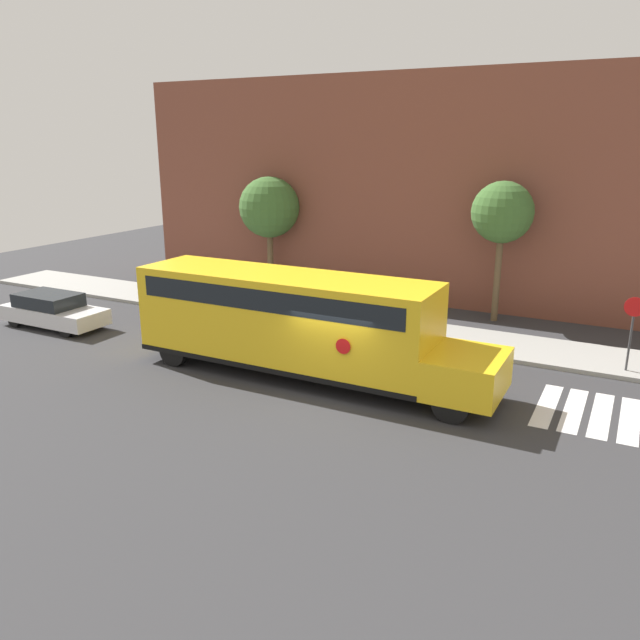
% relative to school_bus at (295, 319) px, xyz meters
% --- Properties ---
extents(ground_plane, '(60.00, 60.00, 0.00)m').
position_rel_school_bus_xyz_m(ground_plane, '(1.87, -0.76, -1.84)').
color(ground_plane, '#333335').
extents(sidewalk_strip, '(44.00, 3.00, 0.15)m').
position_rel_school_bus_xyz_m(sidewalk_strip, '(1.87, 5.74, -1.76)').
color(sidewalk_strip, '#9E9E99').
rests_on(sidewalk_strip, ground).
extents(building_backdrop, '(32.00, 4.00, 9.97)m').
position_rel_school_bus_xyz_m(building_backdrop, '(1.87, 12.24, 3.15)').
color(building_backdrop, brown).
rests_on(building_backdrop, ground).
extents(crosswalk_stripes, '(4.00, 3.20, 0.01)m').
position_rel_school_bus_xyz_m(crosswalk_stripes, '(9.17, 1.24, -1.83)').
color(crosswalk_stripes, white).
rests_on(crosswalk_stripes, ground).
extents(school_bus, '(11.56, 2.57, 3.21)m').
position_rel_school_bus_xyz_m(school_bus, '(0.00, 0.00, 0.00)').
color(school_bus, yellow).
rests_on(school_bus, ground).
extents(parked_car, '(4.39, 1.70, 1.33)m').
position_rel_school_bus_xyz_m(parked_car, '(-11.11, 0.16, -1.17)').
color(parked_car, silver).
rests_on(parked_car, ground).
extents(stop_sign, '(0.61, 0.10, 2.54)m').
position_rel_school_bus_xyz_m(stop_sign, '(9.25, 4.84, -0.20)').
color(stop_sign, '#38383A').
rests_on(stop_sign, ground).
extents(tree_near_sidewalk, '(2.88, 2.88, 5.49)m').
position_rel_school_bus_xyz_m(tree_near_sidewalk, '(-6.82, 9.52, 2.19)').
color(tree_near_sidewalk, brown).
rests_on(tree_near_sidewalk, ground).
extents(tree_far_sidewalk, '(2.43, 2.43, 5.63)m').
position_rel_school_bus_xyz_m(tree_far_sidewalk, '(4.18, 9.16, 2.54)').
color(tree_far_sidewalk, brown).
rests_on(tree_far_sidewalk, ground).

